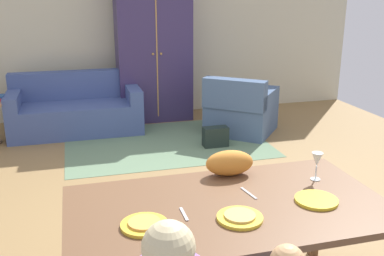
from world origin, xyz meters
The scene contains 17 objects.
ground_plane centered at (0.00, 0.45, -0.01)m, with size 7.43×6.11×0.02m, color olive.
back_wall centered at (0.00, 3.56, 1.35)m, with size 7.43×0.10×2.70m, color beige.
dining_table centered at (-0.18, -1.34, 0.69)m, with size 1.84×1.00×0.76m.
plate_near_man centered at (-0.69, -1.46, 0.77)m, with size 0.25×0.25×0.02m, color yellow.
pizza_near_man centered at (-0.69, -1.46, 0.78)m, with size 0.17×0.17×0.01m, color gold.
plate_near_child centered at (-0.18, -1.52, 0.77)m, with size 0.25×0.25×0.02m, color yellow.
pizza_near_child centered at (-0.18, -1.52, 0.78)m, with size 0.17×0.17×0.01m, color #D5A953.
plate_near_woman centered at (0.32, -1.44, 0.77)m, with size 0.25×0.25×0.02m, color yellow.
wine_glass centered at (0.48, -1.16, 0.89)m, with size 0.07×0.07×0.19m.
fork centered at (-0.46, -1.39, 0.76)m, with size 0.02×0.15×0.01m, color silver.
knife centered at (-0.02, -1.24, 0.76)m, with size 0.01×0.17×0.01m, color silver.
cat centered at (-0.03, -0.94, 0.84)m, with size 0.32×0.16×0.17m, color orange.
area_rug centered at (0.14, 1.94, 0.00)m, with size 2.60×1.80×0.01m, color slate.
couch centered at (-0.98, 2.80, 0.30)m, with size 1.80×0.86×0.82m.
armchair centered at (1.24, 2.10, 0.32)m, with size 1.20×1.20×0.82m.
armoire centered at (0.22, 3.17, 1.05)m, with size 1.10×0.59×2.10m.
handbag centered at (0.73, 1.64, 0.13)m, with size 0.32×0.16×0.26m, color black.
Camera 1 is at (-0.99, -3.50, 1.94)m, focal length 41.45 mm.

